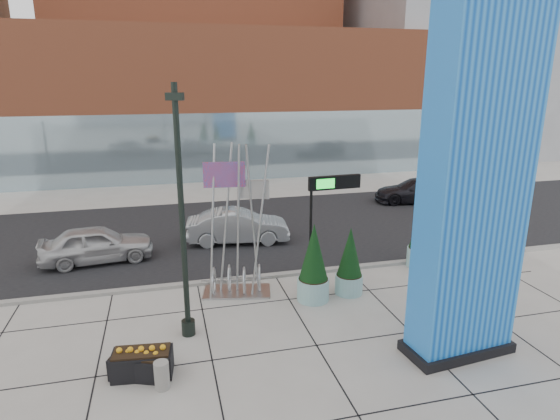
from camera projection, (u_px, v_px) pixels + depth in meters
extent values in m
plane|color=#9E9991|center=(275.00, 332.00, 14.15)|extent=(160.00, 160.00, 0.00)
cube|color=black|center=(228.00, 231.00, 23.48)|extent=(80.00, 12.00, 0.02)
cube|color=gray|center=(250.00, 278.00, 17.87)|extent=(80.00, 0.30, 0.12)
cube|color=#9F4C2E|center=(209.00, 102.00, 38.08)|extent=(34.00, 10.00, 11.00)
cube|color=#8CA5B2|center=(217.00, 147.00, 34.41)|extent=(34.00, 0.60, 5.00)
cube|color=slate|center=(448.00, 62.00, 47.69)|extent=(20.00, 18.00, 18.00)
cube|color=blue|center=(476.00, 177.00, 11.84)|extent=(2.89, 1.40, 10.02)
cube|color=black|center=(456.00, 346.00, 13.16)|extent=(3.13, 1.65, 0.28)
cylinder|color=black|center=(182.00, 218.00, 13.05)|extent=(0.16, 0.16, 7.32)
cylinder|color=black|center=(188.00, 327.00, 13.99)|extent=(0.40, 0.40, 0.46)
cube|color=black|center=(175.00, 96.00, 12.16)|extent=(0.50, 0.36, 0.20)
cube|color=#AEB1B3|center=(237.00, 291.00, 16.78)|extent=(2.56, 1.65, 0.06)
cylinder|color=#AEB1B3|center=(214.00, 224.00, 15.68)|extent=(0.09, 0.09, 5.38)
cylinder|color=#AEB1B3|center=(225.00, 220.00, 16.13)|extent=(0.09, 0.09, 5.38)
cylinder|color=#AEB1B3|center=(239.00, 221.00, 15.98)|extent=(0.09, 0.09, 5.38)
cylinder|color=#AEB1B3|center=(251.00, 218.00, 16.40)|extent=(0.09, 0.09, 5.38)
cylinder|color=#AEB1B3|center=(261.00, 221.00, 16.01)|extent=(0.09, 0.09, 5.38)
torus|color=#AEB1B3|center=(214.00, 283.00, 16.36)|extent=(0.28, 0.97, 0.98)
torus|color=#AEB1B3|center=(229.00, 279.00, 16.69)|extent=(0.28, 0.97, 0.98)
torus|color=#AEB1B3|center=(245.00, 280.00, 16.61)|extent=(0.28, 0.97, 0.98)
torus|color=#AEB1B3|center=(258.00, 276.00, 16.94)|extent=(0.28, 0.97, 0.98)
cube|color=red|center=(224.00, 175.00, 15.54)|extent=(1.40, 0.24, 0.86)
cube|color=#AEB1B3|center=(252.00, 189.00, 16.02)|extent=(1.04, 0.38, 0.65)
cylinder|color=gray|center=(162.00, 375.00, 11.52)|extent=(0.37, 0.37, 0.72)
cylinder|color=black|center=(311.00, 234.00, 16.68)|extent=(0.10, 0.10, 4.08)
cube|color=black|center=(335.00, 183.00, 16.38)|extent=(1.95, 0.30, 0.49)
cube|color=#19D833|center=(326.00, 184.00, 16.19)|extent=(0.68, 0.06, 0.34)
cylinder|color=#94C8C8|center=(421.00, 257.00, 19.06)|extent=(1.12, 1.12, 0.78)
cylinder|color=black|center=(421.00, 248.00, 18.95)|extent=(1.03, 1.03, 0.07)
cone|color=black|center=(423.00, 224.00, 18.68)|extent=(1.00, 1.00, 2.01)
cylinder|color=#94C8C8|center=(349.00, 284.00, 16.67)|extent=(0.98, 0.98, 0.69)
cylinder|color=black|center=(349.00, 275.00, 16.57)|extent=(0.91, 0.91, 0.06)
cone|color=black|center=(350.00, 252.00, 16.33)|extent=(0.89, 0.89, 1.77)
cylinder|color=#94C8C8|center=(313.00, 289.00, 16.15)|extent=(1.10, 1.10, 0.77)
cylinder|color=black|center=(313.00, 279.00, 16.04)|extent=(1.02, 1.02, 0.07)
cone|color=black|center=(314.00, 252.00, 15.77)|extent=(0.99, 0.99, 1.99)
cube|color=black|center=(138.00, 366.00, 12.01)|extent=(1.53, 1.14, 0.59)
cube|color=black|center=(137.00, 355.00, 11.92)|extent=(1.40, 1.01, 0.06)
cube|color=black|center=(142.00, 364.00, 12.05)|extent=(1.59, 0.93, 0.65)
cube|color=black|center=(141.00, 352.00, 11.95)|extent=(1.47, 0.81, 0.06)
imported|color=silver|center=(97.00, 244.00, 19.39)|extent=(4.66, 2.29, 1.53)
imported|color=#9C9FA4|center=(238.00, 226.00, 21.72)|extent=(4.86, 2.22, 1.55)
imported|color=black|center=(416.00, 191.00, 28.81)|extent=(5.27, 2.93, 1.45)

